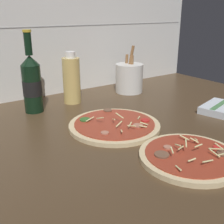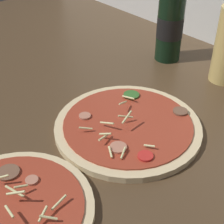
# 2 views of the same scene
# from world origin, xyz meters

# --- Properties ---
(counter_slab) EXTENTS (1.60, 0.90, 0.03)m
(counter_slab) POSITION_xyz_m (0.00, 0.00, 0.01)
(counter_slab) COLOR #4C3823
(counter_slab) RESTS_ON ground
(pizza_near) EXTENTS (0.24, 0.24, 0.04)m
(pizza_near) POSITION_xyz_m (0.09, -0.25, 0.03)
(pizza_near) COLOR beige
(pizza_near) RESTS_ON counter_slab
(pizza_far) EXTENTS (0.28, 0.28, 0.05)m
(pizza_far) POSITION_xyz_m (0.05, 0.01, 0.03)
(pizza_far) COLOR beige
(pizza_far) RESTS_ON counter_slab
(beer_bottle) EXTENTS (0.06, 0.06, 0.28)m
(beer_bottle) POSITION_xyz_m (-0.09, 0.29, 0.13)
(beer_bottle) COLOR black
(beer_bottle) RESTS_ON counter_slab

